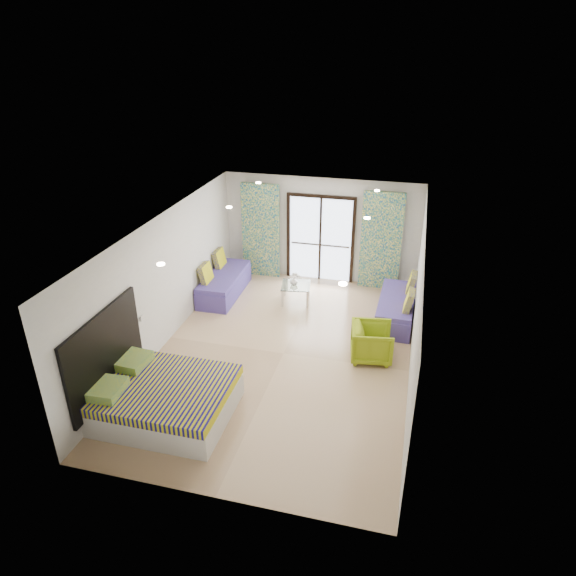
% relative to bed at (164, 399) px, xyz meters
% --- Properties ---
extents(floor, '(5.00, 7.50, 0.01)m').
position_rel_bed_xyz_m(floor, '(1.48, 2.29, -0.31)').
color(floor, tan).
rests_on(floor, ground).
extents(ceiling, '(5.00, 7.50, 0.01)m').
position_rel_bed_xyz_m(ceiling, '(1.48, 2.29, 2.39)').
color(ceiling, silver).
rests_on(ceiling, ground).
extents(wall_back, '(5.00, 0.01, 2.70)m').
position_rel_bed_xyz_m(wall_back, '(1.48, 6.04, 1.04)').
color(wall_back, silver).
rests_on(wall_back, ground).
extents(wall_front, '(5.00, 0.01, 2.70)m').
position_rel_bed_xyz_m(wall_front, '(1.48, -1.46, 1.04)').
color(wall_front, silver).
rests_on(wall_front, ground).
extents(wall_left, '(0.01, 7.50, 2.70)m').
position_rel_bed_xyz_m(wall_left, '(-1.02, 2.29, 1.04)').
color(wall_left, silver).
rests_on(wall_left, ground).
extents(wall_right, '(0.01, 7.50, 2.70)m').
position_rel_bed_xyz_m(wall_right, '(3.98, 2.29, 1.04)').
color(wall_right, silver).
rests_on(wall_right, ground).
extents(balcony_door, '(1.76, 0.08, 2.28)m').
position_rel_bed_xyz_m(balcony_door, '(1.48, 6.01, 0.94)').
color(balcony_door, black).
rests_on(balcony_door, floor).
extents(balcony_rail, '(1.52, 0.03, 0.04)m').
position_rel_bed_xyz_m(balcony_rail, '(1.48, 6.02, 0.64)').
color(balcony_rail, '#595451').
rests_on(balcony_rail, balcony_door).
extents(curtain_left, '(1.00, 0.10, 2.50)m').
position_rel_bed_xyz_m(curtain_left, '(-0.07, 5.86, 0.94)').
color(curtain_left, white).
rests_on(curtain_left, floor).
extents(curtain_right, '(1.00, 0.10, 2.50)m').
position_rel_bed_xyz_m(curtain_right, '(3.03, 5.86, 0.94)').
color(curtain_right, white).
rests_on(curtain_right, floor).
extents(downlight_a, '(0.12, 0.12, 0.02)m').
position_rel_bed_xyz_m(downlight_a, '(0.08, 0.29, 2.36)').
color(downlight_a, '#FFE0B2').
rests_on(downlight_a, ceiling).
extents(downlight_b, '(0.12, 0.12, 0.02)m').
position_rel_bed_xyz_m(downlight_b, '(2.88, 0.29, 2.36)').
color(downlight_b, '#FFE0B2').
rests_on(downlight_b, ceiling).
extents(downlight_c, '(0.12, 0.12, 0.02)m').
position_rel_bed_xyz_m(downlight_c, '(0.08, 3.29, 2.36)').
color(downlight_c, '#FFE0B2').
rests_on(downlight_c, ceiling).
extents(downlight_d, '(0.12, 0.12, 0.02)m').
position_rel_bed_xyz_m(downlight_d, '(2.88, 3.29, 2.36)').
color(downlight_d, '#FFE0B2').
rests_on(downlight_d, ceiling).
extents(downlight_e, '(0.12, 0.12, 0.02)m').
position_rel_bed_xyz_m(downlight_e, '(0.08, 5.29, 2.36)').
color(downlight_e, '#FFE0B2').
rests_on(downlight_e, ceiling).
extents(downlight_f, '(0.12, 0.12, 0.02)m').
position_rel_bed_xyz_m(downlight_f, '(2.88, 5.29, 2.36)').
color(downlight_f, '#FFE0B2').
rests_on(downlight_f, ceiling).
extents(headboard, '(0.06, 2.10, 1.50)m').
position_rel_bed_xyz_m(headboard, '(-0.98, 0.00, 0.74)').
color(headboard, black).
rests_on(headboard, floor).
extents(switch_plate, '(0.02, 0.10, 0.10)m').
position_rel_bed_xyz_m(switch_plate, '(-0.99, 1.25, 0.74)').
color(switch_plate, silver).
rests_on(switch_plate, wall_left).
extents(bed, '(2.18, 1.78, 0.75)m').
position_rel_bed_xyz_m(bed, '(0.00, 0.00, 0.00)').
color(bed, silver).
rests_on(bed, floor).
extents(daybed_left, '(0.82, 2.01, 0.99)m').
position_rel_bed_xyz_m(daybed_left, '(-0.64, 4.50, -0.01)').
color(daybed_left, '#4B3D92').
rests_on(daybed_left, floor).
extents(daybed_right, '(0.81, 1.99, 0.97)m').
position_rel_bed_xyz_m(daybed_right, '(3.60, 4.26, -0.01)').
color(daybed_right, '#4B3D92').
rests_on(daybed_right, floor).
extents(coffee_table, '(0.78, 0.78, 0.78)m').
position_rel_bed_xyz_m(coffee_table, '(1.19, 4.56, 0.09)').
color(coffee_table, silver).
rests_on(coffee_table, floor).
extents(vase, '(0.24, 0.24, 0.19)m').
position_rel_bed_xyz_m(vase, '(1.14, 4.55, 0.23)').
color(vase, white).
rests_on(vase, coffee_table).
extents(armchair, '(0.84, 0.89, 0.81)m').
position_rel_bed_xyz_m(armchair, '(3.21, 2.56, 0.09)').
color(armchair, '#859E14').
rests_on(armchair, floor).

